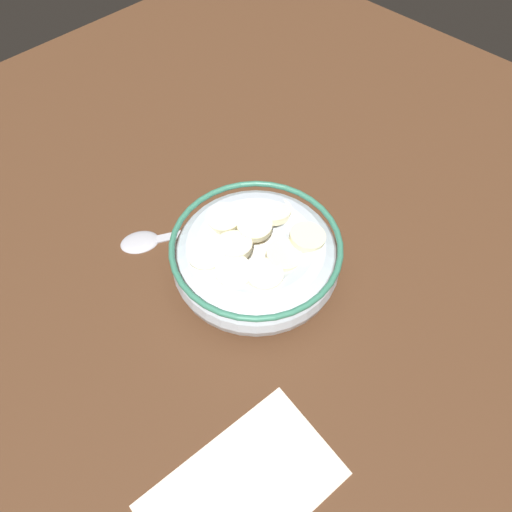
% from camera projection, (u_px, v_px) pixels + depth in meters
% --- Properties ---
extents(ground_plane, '(1.11, 1.11, 0.02)m').
position_uv_depth(ground_plane, '(256.00, 278.00, 0.51)').
color(ground_plane, '#472B19').
extents(cereal_bowl, '(0.17, 0.17, 0.06)m').
position_uv_depth(cereal_bowl, '(256.00, 256.00, 0.47)').
color(cereal_bowl, '#B2BCC6').
rests_on(cereal_bowl, ground_plane).
extents(spoon, '(0.14, 0.09, 0.01)m').
position_uv_depth(spoon, '(158.00, 236.00, 0.52)').
color(spoon, '#A5A5AD').
rests_on(spoon, ground_plane).
extents(folded_napkin, '(0.16, 0.11, 0.00)m').
position_uv_depth(folded_napkin, '(243.00, 489.00, 0.37)').
color(folded_napkin, beige).
rests_on(folded_napkin, ground_plane).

